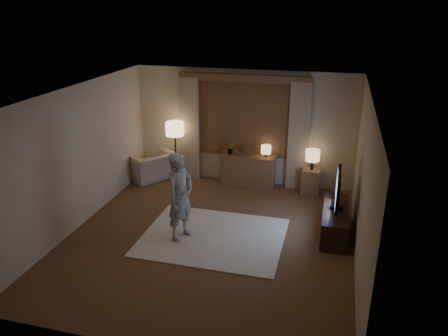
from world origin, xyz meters
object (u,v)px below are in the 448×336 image
(armchair, at_px, (151,165))
(tv_stand, at_px, (335,221))
(person, at_px, (180,197))
(side_table, at_px, (311,181))
(sideboard, at_px, (248,171))

(armchair, height_order, tv_stand, armchair)
(armchair, distance_m, person, 3.01)
(tv_stand, bearing_deg, side_table, 108.13)
(sideboard, bearing_deg, person, -104.00)
(sideboard, distance_m, side_table, 1.42)
(sideboard, relative_size, side_table, 2.14)
(armchair, xyz_separation_m, tv_stand, (4.29, -1.61, -0.07))
(sideboard, bearing_deg, armchair, -176.10)
(side_table, bearing_deg, armchair, -178.34)
(side_table, height_order, tv_stand, side_table)
(sideboard, bearing_deg, side_table, -2.02)
(side_table, bearing_deg, sideboard, 177.98)
(armchair, xyz_separation_m, side_table, (3.73, 0.11, -0.04))
(sideboard, height_order, tv_stand, sideboard)
(sideboard, relative_size, person, 0.75)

